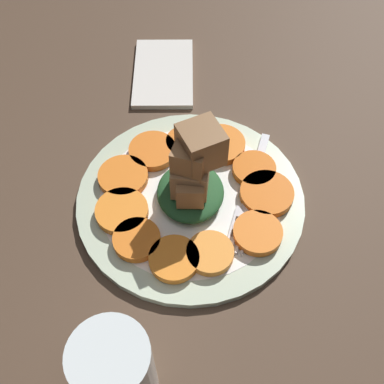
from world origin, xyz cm
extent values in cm
cube|color=#4C3828|center=(0.00, 0.00, 1.00)|extent=(120.00, 120.00, 2.00)
cylinder|color=beige|center=(0.00, 0.00, 2.50)|extent=(29.42, 29.42, 1.00)
cylinder|color=white|center=(0.00, 0.00, 2.55)|extent=(23.53, 23.53, 1.00)
cylinder|color=orange|center=(7.23, 5.16, 3.65)|extent=(6.47, 6.47, 1.09)
cylinder|color=orange|center=(2.85, 8.84, 3.65)|extent=(6.58, 6.58, 1.09)
cylinder|color=orange|center=(-2.57, 8.59, 3.65)|extent=(6.64, 6.64, 1.09)
cylinder|color=orange|center=(-6.64, 6.48, 3.65)|extent=(5.78, 5.78, 1.09)
cylinder|color=orange|center=(-9.25, 1.95, 3.65)|extent=(5.98, 5.98, 1.09)
cylinder|color=orange|center=(-8.49, -2.28, 3.65)|extent=(5.65, 5.65, 1.09)
cylinder|color=orange|center=(-5.80, -8.13, 3.65)|extent=(6.03, 6.03, 1.09)
cylinder|color=orange|center=(-0.28, -9.78, 3.65)|extent=(6.92, 6.92, 1.09)
cylinder|color=#D35E11|center=(3.95, -8.47, 3.65)|extent=(5.77, 5.77, 1.09)
cylinder|color=orange|center=(8.30, -4.21, 3.65)|extent=(6.74, 6.74, 1.09)
cylinder|color=orange|center=(8.67, 0.58, 3.65)|extent=(5.55, 5.55, 1.09)
ellipsoid|color=#235128|center=(0.00, 0.00, 4.16)|extent=(9.51, 8.56, 2.11)
cube|color=#9E754C|center=(-0.02, -0.18, 7.42)|extent=(4.88, 4.88, 4.40)
cube|color=olive|center=(-1.65, 0.21, 6.88)|extent=(3.42, 3.42, 3.32)
cube|color=brown|center=(0.93, -1.25, 12.20)|extent=(6.20, 6.20, 4.65)
cube|color=olive|center=(0.25, 0.41, 10.99)|extent=(4.82, 4.82, 3.85)
cube|color=silver|center=(4.16, -8.82, 3.30)|extent=(12.61, 4.80, 0.40)
cube|color=silver|center=(-2.73, -6.72, 3.30)|extent=(2.16, 2.66, 0.40)
cube|color=silver|center=(-6.18, -6.71, 3.30)|extent=(4.93, 1.77, 0.40)
cube|color=silver|center=(-5.99, -6.07, 3.30)|extent=(4.93, 1.77, 0.40)
cube|color=silver|center=(-5.79, -5.44, 3.30)|extent=(4.93, 1.77, 0.40)
cube|color=silver|center=(-5.60, -4.80, 3.30)|extent=(4.93, 1.77, 0.40)
cylinder|color=silver|center=(-23.15, 7.03, 7.76)|extent=(7.38, 7.38, 11.52)
cube|color=silver|center=(24.48, 4.21, 2.40)|extent=(15.50, 9.30, 0.80)
camera|label=1|loc=(-35.11, 0.20, 54.16)|focal=45.00mm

